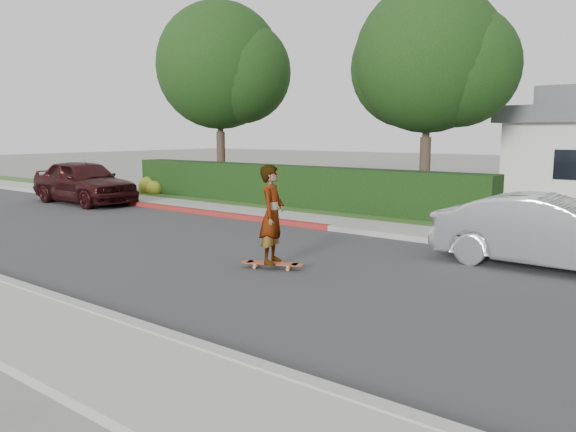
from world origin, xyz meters
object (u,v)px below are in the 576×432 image
object	(u,v)px
skateboard	(272,264)
skateboarder	(272,214)
car_silver	(550,233)
car_maroon	(84,182)

from	to	relation	value
skateboard	skateboarder	world-z (taller)	skateboarder
car_silver	car_maroon	size ratio (longest dim) A/B	0.90
skateboarder	car_maroon	xyz separation A→B (m)	(-12.19, 3.58, -0.26)
car_maroon	skateboarder	bearing A→B (deg)	-104.50
skateboarder	skateboard	bearing A→B (deg)	-114.32
skateboard	car_maroon	size ratio (longest dim) A/B	0.26
car_maroon	skateboard	bearing A→B (deg)	-104.50
skateboarder	car_silver	bearing A→B (deg)	-72.28
car_maroon	car_silver	bearing A→B (deg)	-88.82
skateboarder	car_silver	distance (m)	5.45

